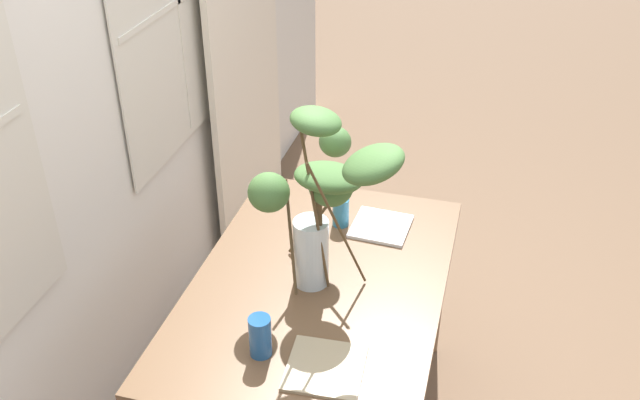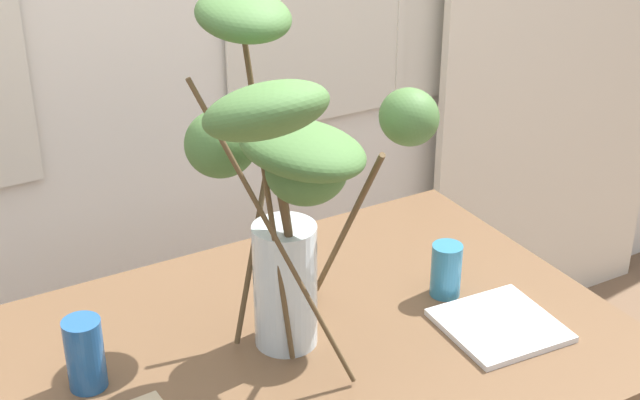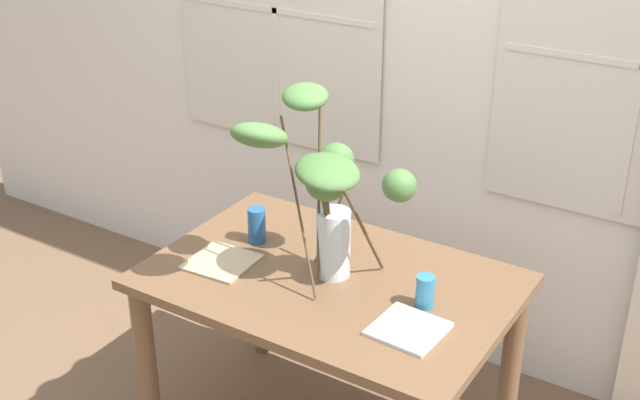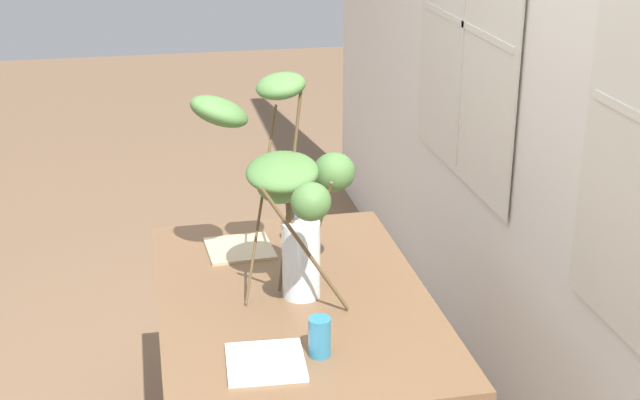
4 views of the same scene
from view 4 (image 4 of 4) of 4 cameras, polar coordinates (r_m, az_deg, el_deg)
name	(u,v)px [view 4 (image 4 of 4)]	position (r m, az deg, el deg)	size (l,w,h in m)	color
back_wall_with_windows	(578,45)	(2.81, 15.91, 9.34)	(5.68, 0.14, 2.95)	silver
dining_table	(294,332)	(2.85, -1.65, -8.31)	(1.24, 0.83, 0.74)	brown
vase_with_branches	(286,184)	(2.65, -2.17, 1.03)	(0.57, 0.55, 0.69)	silver
drinking_glass_blue_left	(297,228)	(3.10, -1.44, -1.80)	(0.07, 0.07, 0.13)	#235693
drinking_glass_blue_right	(320,337)	(2.46, -0.02, -8.60)	(0.06, 0.06, 0.11)	teal
plate_square_left	(240,248)	(3.11, -5.08, -3.04)	(0.22, 0.22, 0.01)	tan
plate_square_right	(266,362)	(2.45, -3.44, -10.15)	(0.21, 0.21, 0.01)	white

